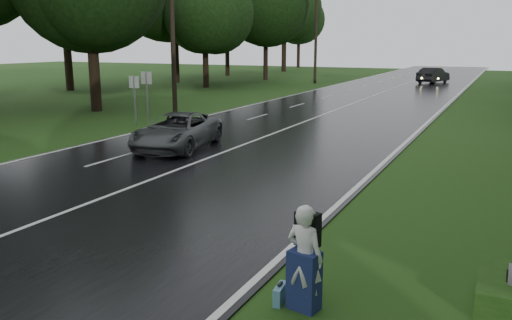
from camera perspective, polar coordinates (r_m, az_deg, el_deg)
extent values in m
cube|color=black|center=(27.92, 5.74, 4.30)|extent=(12.00, 140.00, 0.04)
cube|color=silver|center=(27.92, 5.74, 4.35)|extent=(0.12, 140.00, 0.01)
imported|color=#474A4C|center=(20.50, -8.60, 3.14)|extent=(3.07, 5.21, 1.36)
imported|color=black|center=(56.54, 18.78, 8.74)|extent=(2.81, 4.97, 1.55)
imported|color=silver|center=(8.18, 5.32, -10.57)|extent=(0.69, 0.52, 1.70)
cube|color=navy|center=(8.33, 5.27, -12.94)|extent=(0.53, 0.40, 0.95)
cube|color=black|center=(8.27, 5.66, -7.51)|extent=(0.42, 0.28, 0.55)
cube|color=teal|center=(8.62, 2.64, -14.40)|extent=(0.16, 0.43, 0.30)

